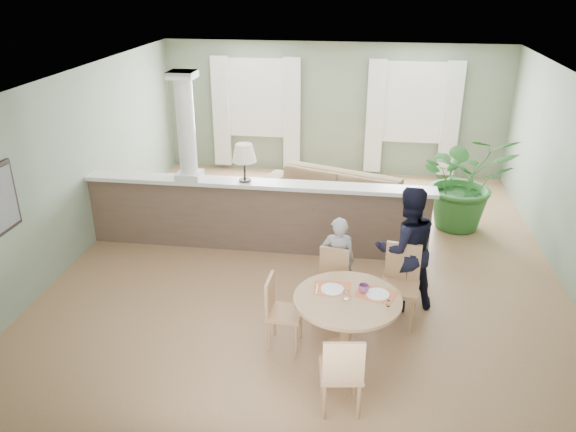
% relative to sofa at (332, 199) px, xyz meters
% --- Properties ---
extents(ground, '(8.00, 8.00, 0.00)m').
position_rel_sofa_xyz_m(ground, '(-0.19, -1.40, -0.41)').
color(ground, '#A77C58').
rests_on(ground, ground).
extents(room_shell, '(7.02, 8.02, 2.71)m').
position_rel_sofa_xyz_m(room_shell, '(-0.22, -0.77, 1.41)').
color(room_shell, gray).
rests_on(room_shell, ground).
extents(pony_wall, '(5.32, 0.38, 2.70)m').
position_rel_sofa_xyz_m(pony_wall, '(-1.17, -1.20, 0.30)').
color(pony_wall, brown).
rests_on(pony_wall, ground).
extents(sofa, '(2.98, 1.96, 0.81)m').
position_rel_sofa_xyz_m(sofa, '(0.00, 0.00, 0.00)').
color(sofa, '#806146').
rests_on(sofa, ground).
extents(houseplant, '(1.65, 1.48, 1.66)m').
position_rel_sofa_xyz_m(houseplant, '(2.16, 0.10, 0.43)').
color(houseplant, '#2E6E2C').
rests_on(houseplant, ground).
extents(dining_table, '(1.19, 1.19, 0.81)m').
position_rel_sofa_xyz_m(dining_table, '(0.42, -3.60, 0.17)').
color(dining_table, tan).
rests_on(dining_table, ground).
extents(chair_far_boy, '(0.45, 0.45, 0.86)m').
position_rel_sofa_xyz_m(chair_far_boy, '(0.19, -2.83, 0.07)').
color(chair_far_boy, tan).
rests_on(chair_far_boy, ground).
extents(chair_far_man, '(0.50, 0.50, 0.99)m').
position_rel_sofa_xyz_m(chair_far_man, '(1.03, -2.84, 0.14)').
color(chair_far_man, tan).
rests_on(chair_far_man, ground).
extents(chair_near, '(0.46, 0.46, 0.91)m').
position_rel_sofa_xyz_m(chair_near, '(0.41, -4.56, 0.09)').
color(chair_near, tan).
rests_on(chair_near, ground).
extents(chair_side, '(0.40, 0.40, 0.86)m').
position_rel_sofa_xyz_m(chair_side, '(-0.36, -3.54, 0.07)').
color(chair_side, tan).
rests_on(chair_side, ground).
extents(child_person, '(0.46, 0.31, 1.21)m').
position_rel_sofa_xyz_m(child_person, '(0.24, -2.56, 0.20)').
color(child_person, '#9A9A9F').
rests_on(child_person, ground).
extents(man_person, '(0.94, 0.83, 1.63)m').
position_rel_sofa_xyz_m(man_person, '(1.08, -2.51, 0.41)').
color(man_person, black).
rests_on(man_person, ground).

